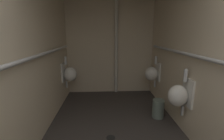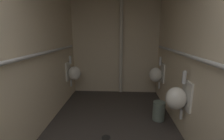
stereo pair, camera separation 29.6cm
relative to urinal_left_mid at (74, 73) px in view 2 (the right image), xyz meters
The scene contains 12 objects.
floor 1.88m from the urinal_left_mid, 55.54° to the right, with size 2.39×4.08×0.08m, color #383330.
wall_left 1.59m from the urinal_left_mid, 97.05° to the right, with size 0.06×4.08×2.66m, color beige.
wall_right 2.67m from the urinal_left_mid, 33.76° to the right, with size 0.06×4.08×2.66m, color beige.
wall_back 1.32m from the urinal_left_mid, 30.15° to the left, with size 2.39×0.06×2.66m, color beige.
urinal_left_mid is the anchor object (origin of this frame).
urinal_right_mid 2.44m from the urinal_left_mid, 36.08° to the right, with size 0.32×0.30×0.76m.
urinal_right_far 1.97m from the urinal_left_mid, ahead, with size 0.32×0.30×0.76m.
supply_pipe_left 1.56m from the urinal_left_mid, 93.51° to the right, with size 0.06×3.32×0.06m.
supply_pipe_right 2.61m from the urinal_left_mid, 35.68° to the right, with size 0.06×3.31×0.06m.
standpipe_back_wall 1.40m from the urinal_left_mid, 22.05° to the left, with size 0.09×0.09×2.61m, color beige.
floor_drain 1.88m from the urinal_left_mid, 58.65° to the right, with size 0.14×0.14×0.01m, color black.
waste_bin 2.12m from the urinal_left_mid, 26.21° to the right, with size 0.22×0.22×0.36m, color slate.
Camera 2 is at (0.13, -0.25, 1.58)m, focal length 25.35 mm.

